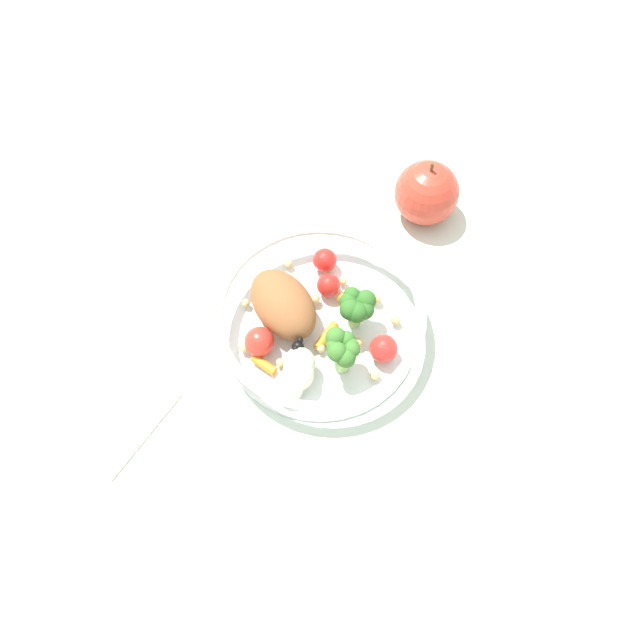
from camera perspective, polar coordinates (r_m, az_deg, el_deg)
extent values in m
plane|color=silver|center=(0.76, 1.02, -0.58)|extent=(2.40, 2.40, 0.00)
cylinder|color=white|center=(0.75, 0.00, -0.79)|extent=(0.21, 0.21, 0.01)
torus|color=white|center=(0.72, 0.00, 0.66)|extent=(0.22, 0.22, 0.01)
ellipsoid|color=brown|center=(0.74, -3.05, 1.30)|extent=(0.10, 0.11, 0.05)
cylinder|color=#7FAD5B|center=(0.74, 2.84, 0.30)|extent=(0.01, 0.01, 0.03)
sphere|color=#2D6023|center=(0.72, 3.15, 1.56)|extent=(0.02, 0.02, 0.02)
sphere|color=#2D6023|center=(0.72, 2.63, 2.02)|extent=(0.02, 0.02, 0.02)
sphere|color=#2D6023|center=(0.72, 2.38, 1.49)|extent=(0.02, 0.02, 0.02)
sphere|color=#2D6023|center=(0.71, 2.53, 0.94)|extent=(0.02, 0.02, 0.02)
sphere|color=#2D6023|center=(0.71, 3.08, 0.71)|extent=(0.02, 0.02, 0.02)
sphere|color=#2D6023|center=(0.72, 3.64, 0.84)|extent=(0.02, 0.02, 0.02)
sphere|color=#2D6023|center=(0.72, 3.76, 1.62)|extent=(0.02, 0.02, 0.02)
cylinder|color=#8EB766|center=(0.72, 1.85, -3.30)|extent=(0.02, 0.02, 0.03)
sphere|color=#386B28|center=(0.69, 2.13, -1.66)|extent=(0.02, 0.02, 0.02)
sphere|color=#386B28|center=(0.69, 1.31, -1.42)|extent=(0.02, 0.02, 0.02)
sphere|color=#386B28|center=(0.69, 1.22, -2.14)|extent=(0.02, 0.02, 0.02)
sphere|color=#386B28|center=(0.68, 1.43, -2.65)|extent=(0.02, 0.02, 0.02)
sphere|color=#386B28|center=(0.68, 2.12, -3.10)|extent=(0.02, 0.02, 0.02)
sphere|color=#386B28|center=(0.69, 2.63, -2.44)|extent=(0.02, 0.02, 0.02)
sphere|color=#386B28|center=(0.69, 2.56, -2.16)|extent=(0.02, 0.02, 0.02)
sphere|color=silver|center=(0.71, -1.69, -3.56)|extent=(0.03, 0.03, 0.03)
sphere|color=silver|center=(0.71, -2.13, -4.63)|extent=(0.03, 0.03, 0.03)
sphere|color=silver|center=(0.71, -2.63, -5.53)|extent=(0.03, 0.03, 0.03)
sphere|color=silver|center=(0.71, -1.84, -4.73)|extent=(0.02, 0.02, 0.02)
sphere|color=silver|center=(0.70, -1.81, -4.51)|extent=(0.03, 0.03, 0.03)
cube|color=yellow|center=(0.73, -1.77, -3.07)|extent=(0.01, 0.02, 0.00)
cylinder|color=#1933B2|center=(0.72, -1.79, -2.71)|extent=(0.01, 0.01, 0.02)
sphere|color=black|center=(0.71, -1.83, -2.21)|extent=(0.01, 0.01, 0.01)
sphere|color=black|center=(0.71, -1.65, -1.68)|extent=(0.01, 0.01, 0.01)
sphere|color=black|center=(0.70, -2.02, -2.40)|extent=(0.01, 0.01, 0.01)
cylinder|color=orange|center=(0.73, -4.60, -3.66)|extent=(0.02, 0.03, 0.01)
cylinder|color=orange|center=(0.76, 2.28, 1.79)|extent=(0.01, 0.02, 0.01)
cylinder|color=orange|center=(0.74, 0.54, -1.32)|extent=(0.04, 0.02, 0.01)
sphere|color=red|center=(0.72, 5.23, -2.34)|extent=(0.03, 0.03, 0.03)
sphere|color=red|center=(0.73, -5.01, -1.78)|extent=(0.03, 0.03, 0.03)
sphere|color=red|center=(0.76, 0.71, 2.88)|extent=(0.03, 0.03, 0.03)
sphere|color=red|center=(0.78, 0.39, 4.93)|extent=(0.03, 0.03, 0.03)
sphere|color=tan|center=(0.76, -6.11, 1.40)|extent=(0.01, 0.01, 0.01)
sphere|color=#D1B775|center=(0.72, 4.52, -4.51)|extent=(0.01, 0.01, 0.01)
sphere|color=tan|center=(0.75, 6.21, -0.01)|extent=(0.01, 0.01, 0.01)
sphere|color=#D1B775|center=(0.79, -2.60, 4.65)|extent=(0.01, 0.01, 0.01)
sphere|color=#D1B775|center=(0.77, 1.87, 3.23)|extent=(0.01, 0.01, 0.01)
sphere|color=#D1B775|center=(0.73, -3.28, -3.52)|extent=(0.01, 0.01, 0.01)
sphere|color=tan|center=(0.74, -6.21, -2.24)|extent=(0.01, 0.01, 0.01)
sphere|color=#D1B775|center=(0.73, 0.09, -2.36)|extent=(0.01, 0.01, 0.01)
sphere|color=#D1B775|center=(0.74, 3.14, -1.83)|extent=(0.01, 0.01, 0.01)
sphere|color=#D1B775|center=(0.76, -0.46, 1.75)|extent=(0.01, 0.01, 0.01)
sphere|color=tan|center=(0.76, 4.62, 1.76)|extent=(0.01, 0.01, 0.01)
sphere|color=tan|center=(0.77, -2.85, 3.05)|extent=(0.01, 0.01, 0.01)
sphere|color=#BC3828|center=(0.83, 8.75, 10.28)|extent=(0.08, 0.08, 0.08)
cylinder|color=brown|center=(0.79, 9.17, 12.28)|extent=(0.00, 0.00, 0.01)
cube|color=silver|center=(0.75, -17.58, -6.63)|extent=(0.13, 0.15, 0.01)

